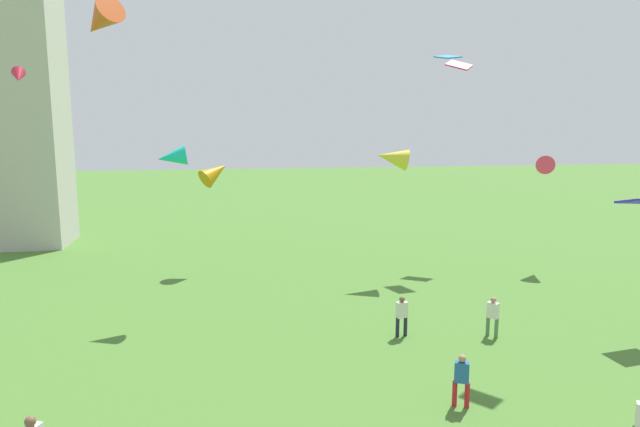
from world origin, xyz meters
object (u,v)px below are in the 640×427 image
(kite_flying_1, at_px, (448,57))
(kite_flying_9, at_px, (547,166))
(kite_flying_5, at_px, (18,77))
(kite_flying_3, at_px, (216,172))
(person_2, at_px, (462,378))
(kite_flying_8, at_px, (459,65))
(kite_flying_0, at_px, (172,157))
(kite_flying_2, at_px, (100,20))
(person_1, at_px, (402,314))
(person_5, at_px, (493,314))
(kite_flying_7, at_px, (392,158))

(kite_flying_1, height_order, kite_flying_9, kite_flying_1)
(kite_flying_5, bearing_deg, kite_flying_3, -13.01)
(person_2, bearing_deg, kite_flying_8, -86.89)
(kite_flying_0, relative_size, kite_flying_2, 0.70)
(person_1, distance_m, person_5, 3.64)
(person_2, xyz_separation_m, kite_flying_3, (-7.05, 18.43, 4.87))
(person_2, relative_size, kite_flying_7, 0.81)
(person_1, relative_size, person_2, 1.02)
(kite_flying_3, bearing_deg, kite_flying_0, 135.56)
(kite_flying_2, height_order, kite_flying_8, kite_flying_8)
(kite_flying_2, height_order, kite_flying_7, kite_flying_2)
(kite_flying_1, bearing_deg, kite_flying_0, -78.51)
(person_1, relative_size, person_5, 1.01)
(kite_flying_5, bearing_deg, person_1, -50.46)
(kite_flying_8, bearing_deg, kite_flying_5, 45.16)
(kite_flying_3, relative_size, kite_flying_9, 1.19)
(person_1, bearing_deg, kite_flying_7, 63.33)
(kite_flying_8, bearing_deg, person_1, 100.95)
(kite_flying_1, xyz_separation_m, kite_flying_3, (-14.04, 0.97, -6.87))
(kite_flying_0, relative_size, kite_flying_7, 0.70)
(kite_flying_8, distance_m, kite_flying_9, 8.44)
(person_5, distance_m, kite_flying_9, 14.63)
(kite_flying_1, xyz_separation_m, kite_flying_7, (-4.41, -3.00, -5.92))
(person_5, height_order, kite_flying_7, kite_flying_7)
(kite_flying_3, height_order, kite_flying_9, kite_flying_9)
(person_5, bearing_deg, kite_flying_1, 129.11)
(person_5, relative_size, kite_flying_1, 1.01)
(person_5, distance_m, kite_flying_5, 26.79)
(kite_flying_2, bearing_deg, kite_flying_7, 170.55)
(kite_flying_0, bearing_deg, person_5, 61.49)
(person_1, relative_size, kite_flying_7, 0.83)
(person_2, xyz_separation_m, kite_flying_2, (-10.72, 6.13, 10.99))
(kite_flying_7, bearing_deg, person_1, -6.49)
(kite_flying_5, distance_m, kite_flying_9, 30.49)
(kite_flying_1, relative_size, kite_flying_3, 0.70)
(kite_flying_2, relative_size, kite_flying_8, 1.12)
(kite_flying_0, distance_m, kite_flying_1, 18.21)
(person_1, height_order, kite_flying_5, kite_flying_5)
(kite_flying_2, distance_m, kite_flying_9, 25.76)
(person_2, distance_m, kite_flying_9, 20.51)
(kite_flying_2, distance_m, kite_flying_3, 14.23)
(person_1, xyz_separation_m, kite_flying_9, (12.51, 9.61, 5.20))
(person_5, xyz_separation_m, kite_flying_8, (4.81, 14.18, 11.49))
(kite_flying_0, xyz_separation_m, kite_flying_1, (15.90, 6.88, 5.62))
(person_5, bearing_deg, kite_flying_5, -158.26)
(kite_flying_5, xyz_separation_m, kite_flying_7, (19.88, -3.61, -4.35))
(kite_flying_8, bearing_deg, kite_flying_1, 89.90)
(person_1, bearing_deg, person_5, -22.67)
(kite_flying_0, height_order, kite_flying_5, kite_flying_5)
(person_5, height_order, kite_flying_5, kite_flying_5)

